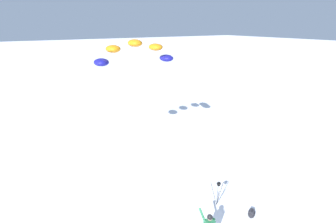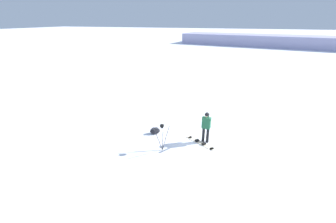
% 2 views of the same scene
% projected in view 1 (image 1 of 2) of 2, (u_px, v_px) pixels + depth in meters
% --- Properties ---
extents(traction_kite, '(1.63, 5.09, 1.44)m').
position_uv_depth(traction_kite, '(135.00, 52.00, 13.14)').
color(traction_kite, navy).
extents(gear_bag_large, '(0.53, 0.63, 0.34)m').
position_uv_depth(gear_bag_large, '(252.00, 213.00, 10.16)').
color(gear_bag_large, black).
rests_on(gear_bag_large, ground_plane).
extents(camera_tripod, '(0.70, 0.67, 1.36)m').
position_uv_depth(camera_tripod, '(218.00, 189.00, 10.52)').
color(camera_tripod, '#262628').
rests_on(camera_tripod, ground_plane).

